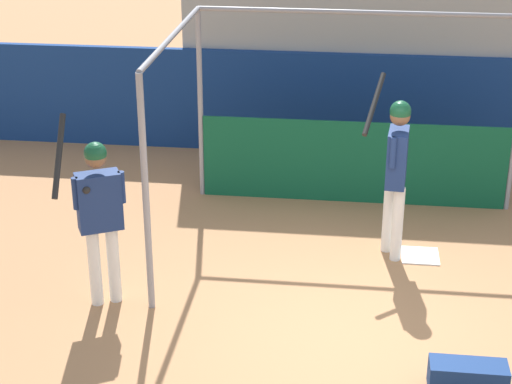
# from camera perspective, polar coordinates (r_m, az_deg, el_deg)

# --- Properties ---
(ground_plane) EXTENTS (60.00, 60.00, 0.00)m
(ground_plane) POSITION_cam_1_polar(r_m,az_deg,el_deg) (8.75, 6.20, -9.52)
(ground_plane) COLOR #A8754C
(outfield_wall) EXTENTS (24.00, 0.12, 1.58)m
(outfield_wall) POSITION_cam_1_polar(r_m,az_deg,el_deg) (13.10, 6.87, 5.76)
(outfield_wall) COLOR navy
(outfield_wall) RESTS_ON ground
(bleacher_section) EXTENTS (5.40, 3.20, 3.26)m
(bleacher_section) POSITION_cam_1_polar(r_m,az_deg,el_deg) (14.49, 7.11, 10.90)
(bleacher_section) COLOR #9E9E99
(bleacher_section) RESTS_ON ground
(batting_cage) EXTENTS (4.17, 3.10, 2.60)m
(batting_cage) POSITION_cam_1_polar(r_m,az_deg,el_deg) (10.83, 6.56, 3.54)
(batting_cage) COLOR gray
(batting_cage) RESTS_ON ground
(home_plate) EXTENTS (0.44, 0.44, 0.02)m
(home_plate) POSITION_cam_1_polar(r_m,az_deg,el_deg) (10.36, 10.88, -4.18)
(home_plate) COLOR white
(home_plate) RESTS_ON ground
(player_batter) EXTENTS (0.55, 0.95, 2.05)m
(player_batter) POSITION_cam_1_polar(r_m,az_deg,el_deg) (9.86, 9.32, 1.96)
(player_batter) COLOR white
(player_batter) RESTS_ON ground
(player_waiting) EXTENTS (0.63, 0.63, 2.09)m
(player_waiting) POSITION_cam_1_polar(r_m,az_deg,el_deg) (8.89, -10.44, -1.04)
(player_waiting) COLOR white
(player_waiting) RESTS_ON ground
(equipment_bag) EXTENTS (0.70, 0.28, 0.28)m
(equipment_bag) POSITION_cam_1_polar(r_m,az_deg,el_deg) (8.12, 13.94, -11.88)
(equipment_bag) COLOR navy
(equipment_bag) RESTS_ON ground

